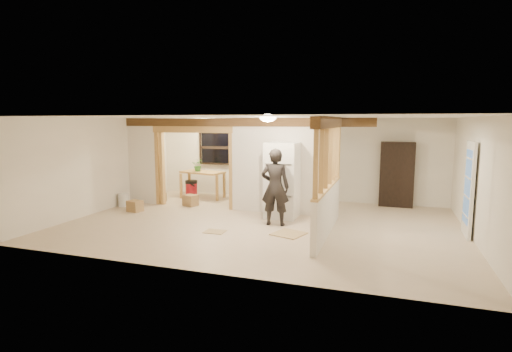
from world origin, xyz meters
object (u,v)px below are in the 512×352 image
(work_table, at_px, (203,185))
(bookshelf, at_px, (397,175))
(refrigerator, at_px, (282,180))
(woman, at_px, (275,187))
(shop_vac, at_px, (191,189))

(work_table, bearing_deg, bookshelf, 17.69)
(refrigerator, relative_size, bookshelf, 1.03)
(refrigerator, distance_m, woman, 0.80)
(woman, height_order, bookshelf, bookshelf)
(shop_vac, relative_size, bookshelf, 0.30)
(work_table, xyz_separation_m, bookshelf, (5.77, 0.58, 0.49))
(work_table, distance_m, shop_vac, 0.42)
(refrigerator, bearing_deg, work_table, 150.86)
(shop_vac, distance_m, bookshelf, 6.22)
(work_table, distance_m, bookshelf, 5.82)
(refrigerator, xyz_separation_m, woman, (0.04, -0.79, -0.05))
(refrigerator, height_order, work_table, refrigerator)
(woman, distance_m, bookshelf, 4.08)
(work_table, bearing_deg, refrigerator, -17.14)
(woman, height_order, work_table, woman)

